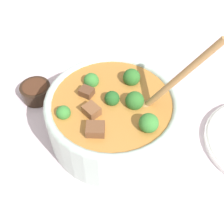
# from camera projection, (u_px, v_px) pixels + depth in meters

# --- Properties ---
(ground_plane) EXTENTS (4.00, 4.00, 0.00)m
(ground_plane) POSITION_uv_depth(u_px,v_px,m) (112.00, 133.00, 0.62)
(ground_plane) COLOR silver
(stew_bowl) EXTENTS (0.26, 0.27, 0.26)m
(stew_bowl) POSITION_uv_depth(u_px,v_px,m) (112.00, 115.00, 0.57)
(stew_bowl) COLOR #B2C6BC
(stew_bowl) RESTS_ON ground_plane
(condiment_bowl) EXTENTS (0.07, 0.07, 0.04)m
(condiment_bowl) POSITION_uv_depth(u_px,v_px,m) (36.00, 91.00, 0.67)
(condiment_bowl) COLOR black
(condiment_bowl) RESTS_ON ground_plane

